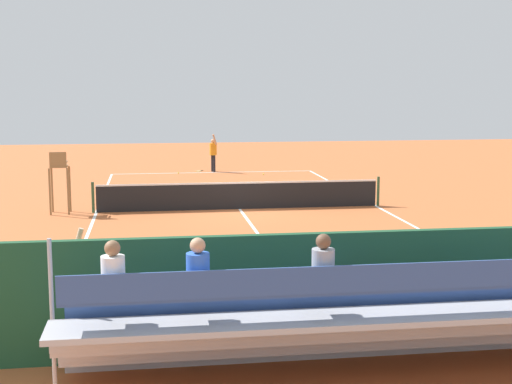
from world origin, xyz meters
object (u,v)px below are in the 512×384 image
at_px(tennis_ball_far, 178,173).
at_px(tennis_racket, 199,171).
at_px(courtside_bench, 447,299).
at_px(umpire_chair, 59,176).
at_px(tennis_ball_near, 264,174).
at_px(tennis_player, 213,152).
at_px(bleacher_stand, 361,322).
at_px(equipment_bag, 336,327).
at_px(line_judge, 76,282).
at_px(tennis_net, 240,195).

bearing_deg(tennis_ball_far, tennis_racket, -144.74).
bearing_deg(courtside_bench, umpire_chair, -57.84).
height_order(courtside_bench, tennis_ball_near, courtside_bench).
xyz_separation_m(tennis_player, tennis_ball_far, (1.79, 0.51, -0.98)).
xyz_separation_m(courtside_bench, tennis_ball_far, (3.86, -24.10, -0.53)).
xyz_separation_m(bleacher_stand, tennis_player, (-0.17, -26.70, 0.09)).
bearing_deg(equipment_bag, tennis_racket, -88.41).
bearing_deg(line_judge, tennis_racket, -98.82).
relative_size(courtside_bench, line_judge, 0.93).
height_order(equipment_bag, tennis_ball_near, equipment_bag).
distance_m(tennis_racket, line_judge, 24.71).
bearing_deg(umpire_chair, tennis_racket, -115.50).
relative_size(umpire_chair, line_judge, 1.11).
distance_m(tennis_racket, tennis_ball_far, 1.30).
xyz_separation_m(courtside_bench, tennis_player, (2.07, -24.60, 0.46)).
relative_size(tennis_net, bleacher_stand, 1.14).
relative_size(tennis_player, tennis_racket, 3.52).
bearing_deg(tennis_net, umpire_chair, 0.20).
distance_m(bleacher_stand, courtside_bench, 3.09).
height_order(bleacher_stand, courtside_bench, bleacher_stand).
relative_size(tennis_net, line_judge, 5.35).
bearing_deg(bleacher_stand, tennis_player, -90.36).
bearing_deg(tennis_player, tennis_net, 89.68).
xyz_separation_m(tennis_net, equipment_bag, (-0.03, 13.40, -0.32)).
relative_size(bleacher_stand, line_judge, 4.70).
distance_m(bleacher_stand, tennis_racket, 26.97).
height_order(courtside_bench, equipment_bag, courtside_bench).
bearing_deg(courtside_bench, tennis_ball_far, -80.90).
bearing_deg(tennis_net, equipment_bag, 90.12).
relative_size(bleacher_stand, equipment_bag, 10.07).
distance_m(courtside_bench, tennis_player, 24.70).
xyz_separation_m(tennis_net, tennis_racket, (0.66, -11.58, -0.49)).
xyz_separation_m(courtside_bench, line_judge, (6.58, -0.46, 0.46)).
distance_m(tennis_net, bleacher_stand, 15.37).
xyz_separation_m(tennis_player, line_judge, (4.52, 24.15, 0.00)).
relative_size(tennis_player, line_judge, 1.00).
bearing_deg(tennis_player, umpire_chair, 61.12).
bearing_deg(umpire_chair, line_judge, 97.78).
xyz_separation_m(umpire_chair, tennis_ball_near, (-8.60, -9.72, -1.28)).
bearing_deg(tennis_racket, equipment_bag, 91.59).
height_order(umpire_chair, line_judge, umpire_chair).
bearing_deg(line_judge, tennis_ball_near, -106.92).
xyz_separation_m(bleacher_stand, tennis_ball_near, (-2.50, -25.06, -0.89)).
distance_m(umpire_chair, tennis_ball_far, 11.80).
relative_size(tennis_net, tennis_player, 5.35).
relative_size(courtside_bench, tennis_racket, 3.29).
relative_size(umpire_chair, tennis_ball_near, 32.42).
bearing_deg(equipment_bag, umpire_chair, -65.03).
height_order(tennis_racket, tennis_ball_near, tennis_ball_near).
distance_m(tennis_ball_far, line_judge, 23.82).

